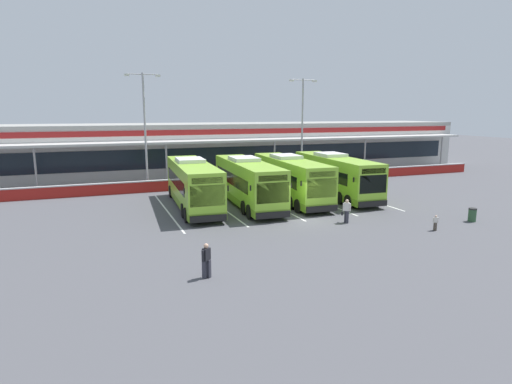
{
  "coord_description": "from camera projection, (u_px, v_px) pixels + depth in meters",
  "views": [
    {
      "loc": [
        -13.34,
        -25.66,
        7.37
      ],
      "look_at": [
        -2.35,
        3.0,
        1.6
      ],
      "focal_mm": 29.79,
      "sensor_mm": 36.0,
      "label": 1
    }
  ],
  "objects": [
    {
      "name": "lamp_post_west",
      "position": [
        145.0,
        124.0,
        40.17
      ],
      "size": [
        3.24,
        0.28,
        11.0
      ],
      "color": "#9E9EA3",
      "rests_on": "ground"
    },
    {
      "name": "litter_bin",
      "position": [
        472.0,
        215.0,
        29.04
      ],
      "size": [
        0.54,
        0.54,
        0.93
      ],
      "color": "#2D5133",
      "rests_on": "ground"
    },
    {
      "name": "bay_stripe_west",
      "position": [
        221.0,
        207.0,
        33.63
      ],
      "size": [
        0.14,
        13.0,
        0.01
      ],
      "primitive_type": "cube",
      "color": "silver",
      "rests_on": "ground"
    },
    {
      "name": "bay_stripe_far_west",
      "position": [
        167.0,
        211.0,
        32.15
      ],
      "size": [
        0.14,
        13.0,
        0.01
      ],
      "primitive_type": "cube",
      "color": "silver",
      "rests_on": "ground"
    },
    {
      "name": "terminal_building",
      "position": [
        206.0,
        147.0,
        53.73
      ],
      "size": [
        70.0,
        13.0,
        6.0
      ],
      "color": "silver",
      "rests_on": "ground"
    },
    {
      "name": "bay_stripe_mid_west",
      "position": [
        269.0,
        203.0,
        35.11
      ],
      "size": [
        0.14,
        13.0,
        0.01
      ],
      "primitive_type": "cube",
      "color": "silver",
      "rests_on": "ground"
    },
    {
      "name": "bay_stripe_centre",
      "position": [
        314.0,
        199.0,
        36.58
      ],
      "size": [
        0.14,
        13.0,
        0.01
      ],
      "primitive_type": "cube",
      "color": "silver",
      "rests_on": "ground"
    },
    {
      "name": "red_barrier_wall",
      "position": [
        237.0,
        181.0,
        42.8
      ],
      "size": [
        60.0,
        0.4,
        1.1
      ],
      "color": "maroon",
      "rests_on": "ground"
    },
    {
      "name": "pedestrian_in_dark_coat",
      "position": [
        206.0,
        259.0,
        19.06
      ],
      "size": [
        0.49,
        0.39,
        1.62
      ],
      "color": "#33333D",
      "rests_on": "ground"
    },
    {
      "name": "bay_stripe_mid_east",
      "position": [
        356.0,
        196.0,
        38.06
      ],
      "size": [
        0.14,
        13.0,
        0.01
      ],
      "primitive_type": "cube",
      "color": "silver",
      "rests_on": "ground"
    },
    {
      "name": "coach_bus_centre",
      "position": [
        290.0,
        179.0,
        35.97
      ],
      "size": [
        3.48,
        12.28,
        3.78
      ],
      "color": "#8CC633",
      "rests_on": "ground"
    },
    {
      "name": "coach_bus_right_centre",
      "position": [
        335.0,
        176.0,
        37.63
      ],
      "size": [
        3.48,
        12.28,
        3.78
      ],
      "color": "#8CC633",
      "rests_on": "ground"
    },
    {
      "name": "pedestrian_with_handbag",
      "position": [
        346.0,
        210.0,
        28.62
      ],
      "size": [
        0.59,
        0.55,
        1.62
      ],
      "color": "#33333D",
      "rests_on": "ground"
    },
    {
      "name": "ground_plane",
      "position": [
        303.0,
        220.0,
        29.6
      ],
      "size": [
        200.0,
        200.0,
        0.0
      ],
      "primitive_type": "plane",
      "color": "#4C4C51"
    },
    {
      "name": "coach_bus_leftmost",
      "position": [
        193.0,
        185.0,
        33.19
      ],
      "size": [
        3.48,
        12.28,
        3.78
      ],
      "color": "#8CC633",
      "rests_on": "ground"
    },
    {
      "name": "lamp_post_centre",
      "position": [
        302.0,
        122.0,
        47.07
      ],
      "size": [
        3.24,
        0.28,
        11.0
      ],
      "color": "#9E9EA3",
      "rests_on": "ground"
    },
    {
      "name": "coach_bus_left_centre",
      "position": [
        247.0,
        183.0,
        34.14
      ],
      "size": [
        3.48,
        12.28,
        3.78
      ],
      "color": "#8CC633",
      "rests_on": "ground"
    },
    {
      "name": "pedestrian_child",
      "position": [
        435.0,
        222.0,
        26.81
      ],
      "size": [
        0.31,
        0.26,
        1.0
      ],
      "color": "#4C4238",
      "rests_on": "ground"
    }
  ]
}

